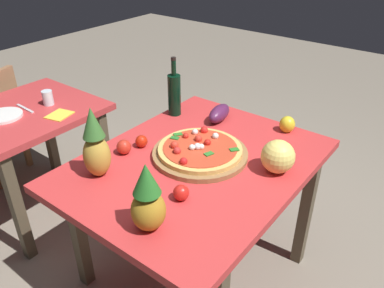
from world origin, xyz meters
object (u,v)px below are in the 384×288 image
Objects in this scene: pineapple_left at (96,146)px; background_table at (27,129)px; eggplant at (219,113)px; tomato_by_bottle at (141,141)px; pizza_board at (200,154)px; tomato_beside_pepper at (181,193)px; knife_utensil at (25,108)px; pizza at (199,149)px; bell_pepper at (287,124)px; wine_bottle at (174,94)px; tomato_at_corner at (124,147)px; drinking_glass_water at (48,98)px; napkin_folded at (59,115)px; display_table at (196,175)px; pineapple_right at (148,201)px; dinner_plate at (3,116)px; melon at (278,157)px.

background_table is at bearing 79.88° from pineapple_left.
tomato_by_bottle is at bearing 163.25° from eggplant.
background_table is at bearing 101.96° from pizza_board.
knife_utensil is (0.10, 1.32, -0.03)m from tomato_beside_pepper.
pineapple_left is at bearing 146.53° from pizza_board.
background_table is 1.80× the size of pizza_board.
bell_pepper is at bearing -24.88° from pizza.
background_table is at bearing 124.85° from wine_bottle.
eggplant is 0.76m from tomato_beside_pepper.
drinking_glass_water is at bearing 81.69° from tomato_at_corner.
tomato_beside_pepper is at bearing -157.91° from eggplant.
tomato_beside_pepper is at bearing -99.08° from napkin_folded.
display_table is 4.32× the size of pineapple_right.
eggplant reaches higher than dinner_plate.
pineapple_left reaches higher than dinner_plate.
pineapple_left reaches higher than drinking_glass_water.
pizza_board is at bearing 14.19° from display_table.
pineapple_right is 4.23× the size of tomato_beside_pepper.
pineapple_right is at bearing -105.51° from pineapple_left.
pineapple_left is 1.88× the size of knife_utensil.
napkin_folded is (0.26, 0.66, -0.15)m from pineapple_left.
wine_bottle is 0.78m from melon.
display_table is at bearing -159.95° from eggplant.
pineapple_right is at bearing -124.06° from tomato_at_corner.
background_table is 3.87× the size of dinner_plate.
tomato_at_corner is 0.47m from tomato_beside_pepper.
pizza is 0.35m from tomato_beside_pepper.
napkin_folded is (-0.10, 0.95, 0.09)m from display_table.
tomato_beside_pepper is at bearing 153.25° from melon.
background_table is at bearing 92.46° from tomato_at_corner.
wine_bottle is 0.52m from tomato_at_corner.
dinner_plate is at bearing 91.88° from tomato_beside_pepper.
eggplant is (0.91, 0.30, -0.08)m from pineapple_right.
wine_bottle is 0.67m from bell_pepper.
wine_bottle is at bearing -49.98° from dinner_plate.
pineapple_left is 0.81m from eggplant.
bell_pepper is at bearing -4.09° from pineapple_right.
pineapple_right reaches higher than knife_utensil.
drinking_glass_water is (-0.47, 0.98, 0.00)m from eggplant.
pineapple_right is at bearing 175.91° from bell_pepper.
tomato_beside_pepper is 1.28m from drinking_glass_water.
tomato_by_bottle is at bearing 139.65° from bell_pepper.
drinking_glass_water reaches higher than pizza_board.
pizza is 6.54× the size of tomato_by_bottle.
tomato_by_bottle is (0.14, -0.88, 0.16)m from background_table.
drinking_glass_water is (0.43, 1.27, -0.08)m from pineapple_right.
tomato_by_bottle is at bearing -86.59° from napkin_folded.
display_table is 2.65× the size of pizza_board.
eggplant is at bearing 18.10° from pineapple_right.
wine_bottle is (0.34, 0.41, 0.22)m from display_table.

